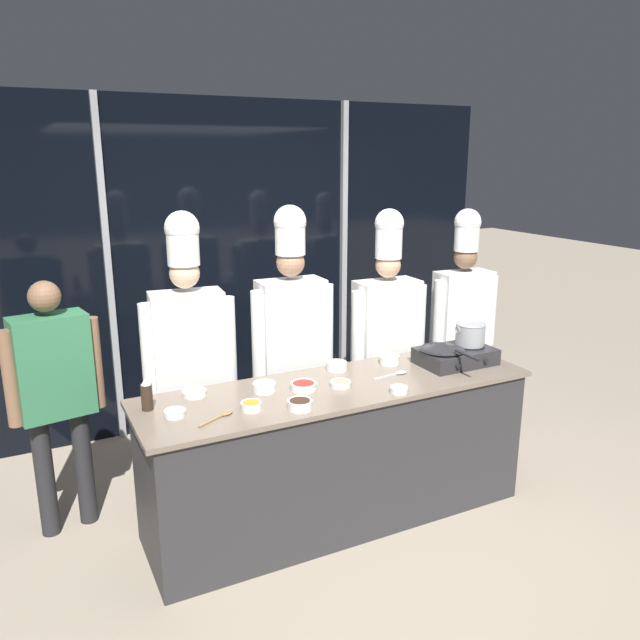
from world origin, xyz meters
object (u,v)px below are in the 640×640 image
object	(u,v)px
person_guest	(55,385)
chef_sous	(291,327)
serving_spoon_solid	(222,415)
chef_line	(387,323)
prep_bowl_onion	(194,392)
prep_bowl_rice	(264,386)
prep_bowl_mushrooms	(341,383)
chef_head	(188,342)
chef_pastry	(463,311)
prep_bowl_chicken	(337,365)
prep_bowl_shrimp	(399,389)
prep_bowl_bell_pepper	(303,386)
frying_pan	(443,346)
squeeze_bottle_soy	(147,395)
serving_spoon_slotted	(397,373)
prep_bowl_carrots	(251,405)
stock_pot	(470,334)
prep_bowl_soy_glaze	(300,404)
prep_bowl_garlic	(390,359)
portable_stove	(455,356)
prep_bowl_noodles	(175,413)

from	to	relation	value
person_guest	chef_sous	bearing A→B (deg)	168.75
serving_spoon_solid	chef_line	xyz separation A→B (m)	(1.49, 0.72, 0.15)
prep_bowl_onion	person_guest	distance (m)	0.83
prep_bowl_rice	prep_bowl_mushrooms	bearing A→B (deg)	-16.07
chef_head	chef_pastry	world-z (taller)	chef_head
serving_spoon_solid	prep_bowl_chicken	bearing A→B (deg)	22.96
prep_bowl_shrimp	chef_pastry	world-z (taller)	chef_pastry
prep_bowl_bell_pepper	chef_pastry	world-z (taller)	chef_pastry
frying_pan	squeeze_bottle_soy	xyz separation A→B (m)	(-1.89, 0.14, -0.05)
prep_bowl_mushrooms	serving_spoon_slotted	size ratio (longest dim) A/B	0.47
prep_bowl_shrimp	prep_bowl_carrots	world-z (taller)	prep_bowl_carrots
stock_pot	prep_bowl_soy_glaze	size ratio (longest dim) A/B	1.59
stock_pot	squeeze_bottle_soy	size ratio (longest dim) A/B	1.20
squeeze_bottle_soy	prep_bowl_garlic	bearing A→B (deg)	2.00
prep_bowl_mushrooms	prep_bowl_soy_glaze	world-z (taller)	prep_bowl_soy_glaze
stock_pot	prep_bowl_rice	distance (m)	1.46
serving_spoon_solid	chef_sous	xyz separation A→B (m)	(0.74, 0.75, 0.21)
stock_pot	prep_bowl_bell_pepper	xyz separation A→B (m)	(-1.23, 0.02, -0.17)
prep_bowl_soy_glaze	chef_head	size ratio (longest dim) A/B	0.07
prep_bowl_mushrooms	chef_line	xyz separation A→B (m)	(0.71, 0.61, 0.14)
portable_stove	frying_pan	world-z (taller)	frying_pan
prep_bowl_bell_pepper	serving_spoon_slotted	xyz separation A→B (m)	(0.64, -0.03, -0.02)
chef_pastry	prep_bowl_chicken	bearing A→B (deg)	19.76
prep_bowl_noodles	serving_spoon_solid	world-z (taller)	prep_bowl_noodles
portable_stove	prep_bowl_rice	distance (m)	1.34
squeeze_bottle_soy	prep_bowl_shrimp	xyz separation A→B (m)	(1.37, -0.41, -0.07)
squeeze_bottle_soy	prep_bowl_shrimp	bearing A→B (deg)	-16.58
frying_pan	prep_bowl_chicken	world-z (taller)	frying_pan
prep_bowl_carrots	chef_pastry	size ratio (longest dim) A/B	0.06
prep_bowl_noodles	serving_spoon_slotted	xyz separation A→B (m)	(1.43, 0.01, -0.01)
frying_pan	stock_pot	size ratio (longest dim) A/B	2.26
prep_bowl_chicken	prep_bowl_garlic	distance (m)	0.38
squeeze_bottle_soy	chef_pastry	world-z (taller)	chef_pastry
prep_bowl_soy_glaze	serving_spoon_solid	distance (m)	0.42
prep_bowl_noodles	chef_pastry	distance (m)	2.56
prep_bowl_shrimp	frying_pan	bearing A→B (deg)	27.42
prep_bowl_shrimp	prep_bowl_rice	world-z (taller)	prep_bowl_rice
prep_bowl_carrots	chef_head	xyz separation A→B (m)	(-0.13, 0.76, 0.17)
frying_pan	prep_bowl_mushrooms	size ratio (longest dim) A/B	4.01
prep_bowl_noodles	stock_pot	bearing A→B (deg)	0.55
frying_pan	chef_pastry	world-z (taller)	chef_pastry
chef_sous	prep_bowl_onion	bearing A→B (deg)	27.46
prep_bowl_shrimp	portable_stove	bearing A→B (deg)	23.35
prep_bowl_shrimp	prep_bowl_onion	bearing A→B (deg)	155.51
prep_bowl_noodles	chef_head	xyz separation A→B (m)	(0.26, 0.66, 0.18)
stock_pot	squeeze_bottle_soy	xyz separation A→B (m)	(-2.12, 0.14, -0.10)
serving_spoon_solid	chef_head	xyz separation A→B (m)	(0.04, 0.77, 0.20)
stock_pot	prep_bowl_bell_pepper	world-z (taller)	stock_pot
portable_stove	prep_bowl_chicken	xyz separation A→B (m)	(-0.77, 0.25, -0.02)
prep_bowl_bell_pepper	chef_pastry	distance (m)	1.80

